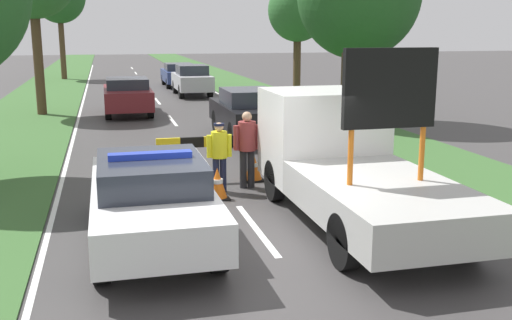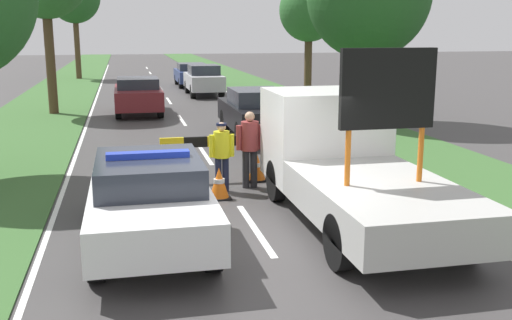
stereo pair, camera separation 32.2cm
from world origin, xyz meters
name	(u,v)px [view 1 (the left image)]	position (x,y,z in m)	size (l,w,h in m)	color
ground_plane	(266,241)	(0.00, 0.00, 0.00)	(160.00, 160.00, 0.00)	#3D3A3A
lane_markings	(160,105)	(0.00, 19.32, 0.00)	(7.32, 68.16, 0.01)	silver
grass_verge_left	(35,107)	(-5.70, 20.00, 0.01)	(3.98, 120.00, 0.03)	#38602D
grass_verge_right	(272,100)	(5.70, 20.00, 0.01)	(3.98, 120.00, 0.03)	#38602D
police_car	(151,197)	(-1.85, 0.43, 0.79)	(1.91, 4.92, 1.57)	white
work_truck	(345,159)	(1.85, 1.08, 1.10)	(2.29, 5.95, 3.23)	white
road_barrier	(227,143)	(0.22, 4.35, 0.88)	(3.31, 0.08, 1.06)	black
police_officer	(219,151)	(-0.16, 3.31, 0.92)	(0.55, 0.35, 1.55)	#191E38
pedestrian_civilian	(247,143)	(0.51, 3.51, 1.02)	(0.62, 0.40, 1.73)	#232326
traffic_cone_near_police	(253,167)	(0.80, 4.11, 0.33)	(0.49, 0.49, 0.67)	black
traffic_cone_centre_front	(217,183)	(-0.31, 2.78, 0.33)	(0.49, 0.49, 0.67)	black
traffic_cone_near_truck	(179,161)	(-0.82, 5.24, 0.31)	(0.46, 0.46, 0.63)	black
queued_car_sedan_black	(248,112)	(2.02, 9.71, 0.85)	(1.82, 4.57, 1.62)	black
queued_car_wagon_maroon	(128,95)	(-1.61, 16.41, 0.80)	(1.91, 4.46, 1.53)	maroon
queued_car_sedan_silver	(192,80)	(2.06, 23.06, 0.85)	(1.74, 4.37, 1.65)	#B2B2B7
queued_car_hatch_blue	(179,74)	(2.02, 28.62, 0.76)	(1.87, 4.52, 1.45)	navy
roadside_tree_near_right	(298,11)	(6.57, 18.64, 4.36)	(2.83, 2.83, 5.89)	#4C3823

